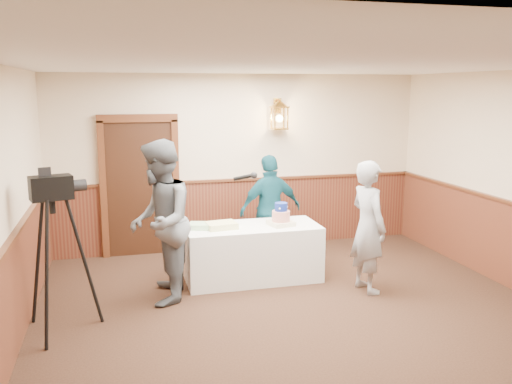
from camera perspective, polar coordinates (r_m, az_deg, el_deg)
ground at (r=5.91m, az=6.34°, el=-14.97°), size 7.00×7.00×0.00m
room_shell at (r=5.82m, az=4.56°, el=0.47°), size 6.02×7.02×2.81m
display_table at (r=7.40m, az=-0.39°, el=-6.39°), size 1.80×0.80×0.75m
tiered_cake at (r=7.30m, az=2.64°, el=-2.60°), size 0.36×0.36×0.31m
sheet_cake_yellow at (r=7.17m, az=-3.67°, el=-3.52°), size 0.42×0.34×0.08m
sheet_cake_green at (r=7.19m, az=-5.81°, el=-3.56°), size 0.36×0.31×0.07m
interviewer at (r=6.60m, az=-10.09°, el=-3.14°), size 1.57×1.07×1.98m
baker at (r=7.01m, az=11.72°, el=-3.59°), size 0.49×0.67×1.69m
assistant_p at (r=7.95m, az=1.53°, el=-1.90°), size 1.00×0.54×1.63m
tv_camera_rig at (r=6.11m, az=-20.25°, el=-7.05°), size 0.66×0.62×1.69m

